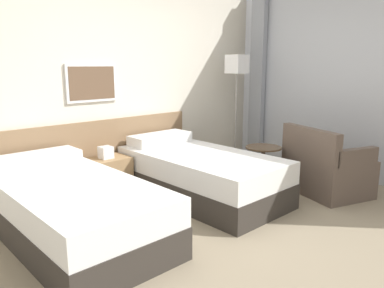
# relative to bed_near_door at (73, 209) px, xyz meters

# --- Properties ---
(ground_plane) EXTENTS (16.00, 16.00, 0.00)m
(ground_plane) POSITION_rel_bed_near_door_xyz_m (1.32, -0.93, -0.27)
(ground_plane) COLOR gray
(wall_headboard) EXTENTS (10.00, 0.10, 2.70)m
(wall_headboard) POSITION_rel_bed_near_door_xyz_m (1.29, 1.05, 1.03)
(wall_headboard) COLOR beige
(wall_headboard) RESTS_ON ground_plane
(wall_window) EXTENTS (0.21, 4.45, 2.70)m
(wall_window) POSITION_rel_bed_near_door_xyz_m (3.63, -1.10, 1.07)
(wall_window) COLOR white
(wall_window) RESTS_ON ground_plane
(bed_near_door) EXTENTS (1.03, 1.99, 0.66)m
(bed_near_door) POSITION_rel_bed_near_door_xyz_m (0.00, 0.00, 0.00)
(bed_near_door) COLOR #332D28
(bed_near_door) RESTS_ON ground_plane
(bed_near_window) EXTENTS (1.03, 1.99, 0.66)m
(bed_near_window) POSITION_rel_bed_near_door_xyz_m (1.59, 0.00, 0.00)
(bed_near_window) COLOR #332D28
(bed_near_window) RESTS_ON ground_plane
(nightstand) EXTENTS (0.52, 0.36, 0.60)m
(nightstand) POSITION_rel_bed_near_door_xyz_m (0.80, 0.76, -0.03)
(nightstand) COLOR #9E7A51
(nightstand) RESTS_ON ground_plane
(floor_lamp) EXTENTS (0.26, 0.26, 1.68)m
(floor_lamp) POSITION_rel_bed_near_door_xyz_m (2.94, 0.61, 1.15)
(floor_lamp) COLOR #9E9993
(floor_lamp) RESTS_ON ground_plane
(side_table) EXTENTS (0.45, 0.45, 0.53)m
(side_table) POSITION_rel_bed_near_door_xyz_m (2.40, -0.32, 0.10)
(side_table) COLOR brown
(side_table) RESTS_ON ground_plane
(armchair) EXTENTS (0.96, 1.07, 0.82)m
(armchair) POSITION_rel_bed_near_door_xyz_m (2.80, -0.95, 0.01)
(armchair) COLOR brown
(armchair) RESTS_ON ground_plane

